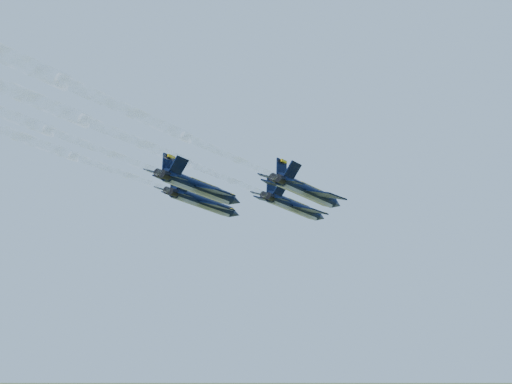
% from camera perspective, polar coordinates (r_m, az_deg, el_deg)
% --- Properties ---
extents(jet_lead, '(11.20, 15.71, 4.48)m').
position_cam_1_polar(jet_lead, '(111.43, 2.85, -1.07)').
color(jet_lead, black).
extents(jet_left, '(11.20, 15.71, 4.48)m').
position_cam_1_polar(jet_left, '(107.72, -3.81, -0.78)').
color(jet_left, black).
extents(jet_right, '(11.20, 15.71, 4.48)m').
position_cam_1_polar(jet_right, '(98.25, 3.81, 0.03)').
color(jet_right, black).
extents(jet_slot, '(11.20, 15.71, 4.48)m').
position_cam_1_polar(jet_slot, '(95.47, -4.07, 0.31)').
color(jet_slot, black).
extents(smoke_trail_lead, '(20.72, 46.82, 1.88)m').
position_cam_1_polar(smoke_trail_lead, '(83.12, -11.76, 1.93)').
color(smoke_trail_lead, white).
extents(smoke_trail_right, '(20.72, 46.82, 1.88)m').
position_cam_1_polar(smoke_trail_right, '(70.11, -13.17, 4.04)').
color(smoke_trail_right, white).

